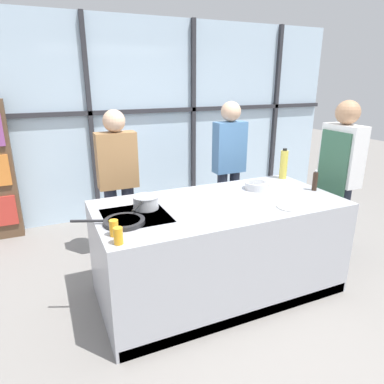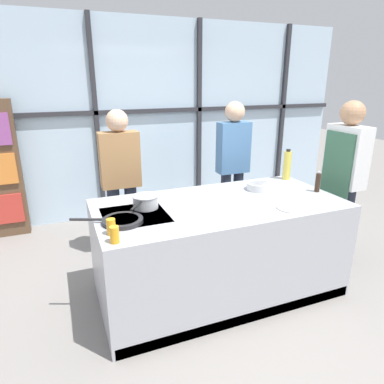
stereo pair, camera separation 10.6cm
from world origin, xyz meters
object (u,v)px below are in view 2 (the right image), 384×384
at_px(mixing_bowl, 259,186).
at_px(oil_bottle, 287,165).
at_px(juice_glass_near, 114,235).
at_px(spectator_center_left, 233,161).
at_px(juice_glass_far, 111,227).
at_px(pepper_grinder, 318,182).
at_px(frying_pan, 122,220).
at_px(white_plate, 291,208).
at_px(saucepan, 145,201).
at_px(chef, 343,174).
at_px(spectator_far_left, 121,176).

relative_size(mixing_bowl, oil_bottle, 0.72).
bearing_deg(juice_glass_near, spectator_center_left, 41.18).
xyz_separation_m(spectator_center_left, juice_glass_far, (-1.73, -1.37, -0.03)).
height_order(oil_bottle, pepper_grinder, oil_bottle).
distance_m(frying_pan, pepper_grinder, 1.96).
bearing_deg(spectator_center_left, white_plate, 82.15).
bearing_deg(mixing_bowl, saucepan, -176.53).
bearing_deg(frying_pan, chef, 4.22).
height_order(white_plate, juice_glass_near, juice_glass_near).
xyz_separation_m(juice_glass_near, juice_glass_far, (0.00, 0.14, 0.00)).
relative_size(spectator_center_left, mixing_bowl, 7.09).
height_order(spectator_center_left, mixing_bowl, spectator_center_left).
bearing_deg(spectator_center_left, mixing_bowl, 78.88).
bearing_deg(spectator_far_left, white_plate, 130.12).
distance_m(spectator_center_left, saucepan, 1.65).
relative_size(chef, juice_glass_near, 14.88).
height_order(frying_pan, saucepan, saucepan).
xyz_separation_m(frying_pan, oil_bottle, (1.94, 0.54, 0.14)).
height_order(spectator_far_left, mixing_bowl, spectator_far_left).
height_order(saucepan, juice_glass_far, juice_glass_far).
bearing_deg(juice_glass_near, frying_pan, 71.79).
bearing_deg(spectator_center_left, chef, 128.10).
distance_m(mixing_bowl, juice_glass_far, 1.63).
distance_m(juice_glass_near, juice_glass_far, 0.14).
relative_size(saucepan, juice_glass_near, 3.07).
xyz_separation_m(spectator_center_left, saucepan, (-1.36, -0.94, -0.03)).
bearing_deg(spectator_center_left, saucepan, 34.60).
bearing_deg(saucepan, juice_glass_far, -130.20).
distance_m(oil_bottle, juice_glass_far, 2.18).
relative_size(chef, saucepan, 4.84).
xyz_separation_m(frying_pan, saucepan, (0.26, 0.24, 0.04)).
height_order(juice_glass_near, juice_glass_far, same).
distance_m(spectator_far_left, white_plate, 1.87).
bearing_deg(oil_bottle, juice_glass_near, -157.21).
height_order(spectator_far_left, spectator_center_left, spectator_center_left).
bearing_deg(frying_pan, oil_bottle, 15.41).
height_order(white_plate, oil_bottle, oil_bottle).
distance_m(white_plate, oil_bottle, 0.95).
bearing_deg(mixing_bowl, juice_glass_far, -162.10).
distance_m(frying_pan, oil_bottle, 2.02).
distance_m(spectator_center_left, oil_bottle, 0.73).
bearing_deg(pepper_grinder, spectator_center_left, 106.44).
xyz_separation_m(saucepan, white_plate, (1.17, -0.49, -0.05)).
distance_m(white_plate, pepper_grinder, 0.61).
xyz_separation_m(spectator_far_left, mixing_bowl, (1.23, -0.87, -0.01)).
height_order(spectator_center_left, juice_glass_far, spectator_center_left).
distance_m(chef, mixing_bowl, 0.97).
height_order(chef, oil_bottle, chef).
distance_m(mixing_bowl, oil_bottle, 0.56).
bearing_deg(frying_pan, juice_glass_far, -119.98).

